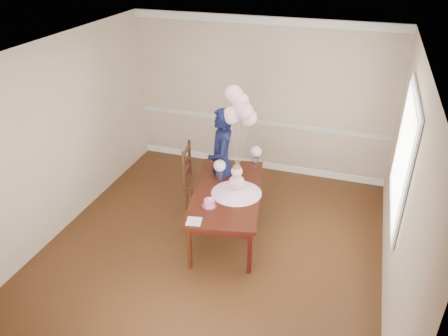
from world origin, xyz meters
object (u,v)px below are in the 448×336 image
dining_table_top (227,192)px  birthday_cake (209,203)px  woman (222,162)px  dining_chair_seat (201,183)px

dining_table_top → birthday_cake: 0.46m
dining_table_top → woman: (-0.24, 0.48, 0.19)m
dining_table_top → dining_chair_seat: 0.71m
dining_table_top → birthday_cake: birthday_cake is taller
birthday_cake → woman: size_ratio=0.08×
dining_chair_seat → woman: bearing=2.2°
dining_table_top → birthday_cake: (-0.10, -0.44, 0.08)m
dining_chair_seat → dining_table_top: bearing=-46.5°
birthday_cake → woman: bearing=98.4°
dining_table_top → dining_chair_seat: (-0.55, 0.42, -0.18)m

